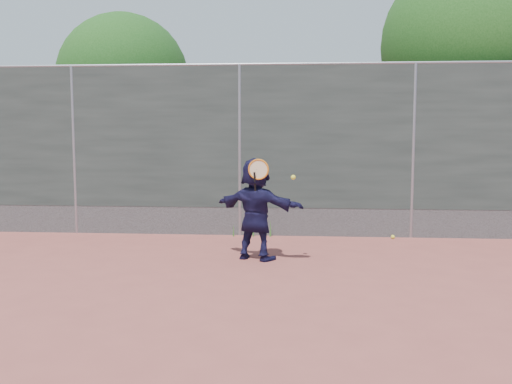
{
  "coord_description": "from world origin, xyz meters",
  "views": [
    {
      "loc": [
        1.07,
        -6.49,
        1.85
      ],
      "look_at": [
        0.44,
        1.6,
        0.98
      ],
      "focal_mm": 40.0,
      "sensor_mm": 36.0,
      "label": 1
    }
  ],
  "objects": [
    {
      "name": "weed_clump",
      "position": [
        0.29,
        3.38,
        0.13
      ],
      "size": [
        0.68,
        0.07,
        0.3
      ],
      "color": "#387226",
      "rests_on": "ground"
    },
    {
      "name": "ground",
      "position": [
        0.0,
        0.0,
        0.0
      ],
      "size": [
        80.0,
        80.0,
        0.0
      ],
      "primitive_type": "plane",
      "color": "#9E4C42",
      "rests_on": "ground"
    },
    {
      "name": "ball_ground",
      "position": [
        2.67,
        3.35,
        0.03
      ],
      "size": [
        0.07,
        0.07,
        0.07
      ],
      "primitive_type": "sphere",
      "color": "yellow",
      "rests_on": "ground"
    },
    {
      "name": "swing_action",
      "position": [
        0.53,
        1.41,
        1.29
      ],
      "size": [
        0.67,
        0.16,
        0.51
      ],
      "color": "orange",
      "rests_on": "ground"
    },
    {
      "name": "tree_right",
      "position": [
        4.68,
        5.75,
        3.49
      ],
      "size": [
        3.78,
        3.6,
        5.39
      ],
      "color": "#382314",
      "rests_on": "ground"
    },
    {
      "name": "tree_left",
      "position": [
        -2.85,
        6.55,
        2.94
      ],
      "size": [
        3.15,
        3.0,
        4.53
      ],
      "color": "#382314",
      "rests_on": "ground"
    },
    {
      "name": "fence",
      "position": [
        -0.0,
        3.5,
        1.58
      ],
      "size": [
        20.0,
        0.06,
        3.03
      ],
      "color": "#38423D",
      "rests_on": "ground"
    },
    {
      "name": "player",
      "position": [
        0.44,
        1.6,
        0.74
      ],
      "size": [
        1.43,
        0.94,
        1.47
      ],
      "primitive_type": "imported",
      "rotation": [
        0.0,
        0.0,
        2.73
      ],
      "color": "#161438",
      "rests_on": "ground"
    }
  ]
}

